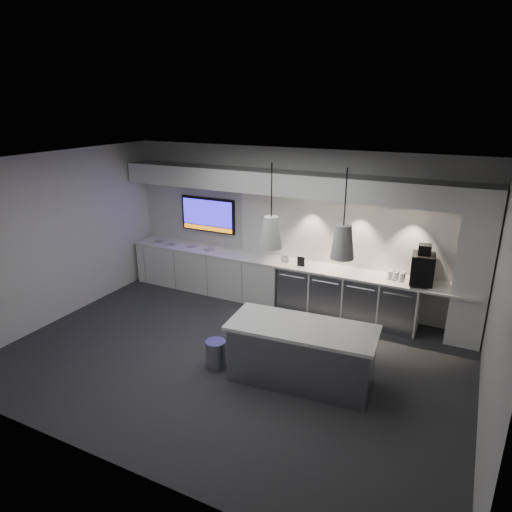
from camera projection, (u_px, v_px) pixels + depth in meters
The scene contains 28 objects.
floor at pixel (231, 358), 7.13m from camera, with size 7.00×7.00×0.00m, color #2B2B2D.
ceiling at pixel (227, 164), 6.16m from camera, with size 7.00×7.00×0.00m, color black.
wall_back at pixel (294, 227), 8.76m from camera, with size 7.00×7.00×0.00m, color silver.
wall_front at pixel (105, 346), 4.52m from camera, with size 7.00×7.00×0.00m, color silver.
wall_left at pixel (58, 238), 8.11m from camera, with size 7.00×7.00×0.00m, color silver.
wall_right at pixel (498, 315), 5.17m from camera, with size 7.00×7.00×0.00m, color silver.
back_counter at pixel (286, 263), 8.69m from camera, with size 6.80×0.65×0.04m, color white.
left_base_cabinets at pixel (209, 270), 9.57m from camera, with size 3.30×0.63×0.86m, color white.
fridge_unit_a at pixel (298, 287), 8.73m from camera, with size 0.60×0.61×0.85m, color gray.
fridge_unit_b at pixel (330, 293), 8.46m from camera, with size 0.60×0.61×0.85m, color gray.
fridge_unit_c at pixel (363, 299), 8.20m from camera, with size 0.60×0.61×0.85m, color gray.
fridge_unit_d at pixel (399, 306), 7.93m from camera, with size 0.60×0.61×0.85m, color gray.
backsplash at pixel (355, 233), 8.23m from camera, with size 4.60×0.03×1.30m, color white.
soffit at pixel (289, 183), 8.22m from camera, with size 6.90×0.60×0.40m, color white.
column at pixel (474, 268), 7.23m from camera, with size 0.55×0.55×2.60m, color white.
wall_tv at pixel (208, 215), 9.50m from camera, with size 1.25×0.07×0.72m.
island at pixel (301, 354), 6.41m from camera, with size 2.12×1.04×0.87m.
bin at pixel (216, 354), 6.81m from camera, with size 0.31×0.31×0.43m, color gray.
coffee_machine at pixel (423, 267), 7.59m from camera, with size 0.41×0.57×0.67m.
sign_black at pixel (301, 261), 8.43m from camera, with size 0.14×0.02×0.18m, color black.
sign_white at pixel (285, 259), 8.63m from camera, with size 0.18×0.02×0.14m, color white.
cup_cluster at pixel (397, 276), 7.79m from camera, with size 0.28×0.18×0.15m, color silver, non-canonical shape.
tray_a at pixel (159, 241), 9.91m from camera, with size 0.16×0.16×0.03m, color #979797.
tray_b at pixel (172, 244), 9.71m from camera, with size 0.16×0.16×0.03m, color #979797.
tray_c at pixel (192, 246), 9.57m from camera, with size 0.16×0.16×0.03m, color #979797.
tray_d at pixel (209, 250), 9.36m from camera, with size 0.16×0.16×0.03m, color #979797.
pendant_left at pixel (271, 232), 6.06m from camera, with size 0.30×0.30×1.13m.
pendant_right at pixel (343, 242), 5.65m from camera, with size 0.30×0.30×1.13m.
Camera 1 is at (3.11, -5.41, 3.81)m, focal length 32.00 mm.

